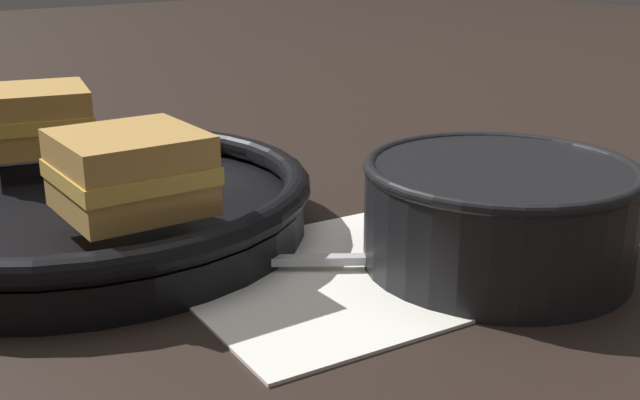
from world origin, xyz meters
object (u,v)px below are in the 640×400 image
soup_bowl (499,208)px  spoon (429,258)px  skillet (82,204)px  sandwich_near_right (34,118)px  sandwich_near_left (130,172)px

soup_bowl → spoon: soup_bowl is taller
soup_bowl → skillet: size_ratio=0.53×
spoon → sandwich_near_right: size_ratio=1.39×
soup_bowl → sandwich_near_right: sandwich_near_right is taller
skillet → sandwich_near_right: 0.10m
skillet → soup_bowl: bearing=-53.4°
skillet → sandwich_near_left: bearing=-95.1°
spoon → skillet: (-0.13, 0.20, 0.01)m
soup_bowl → sandwich_near_right: 0.35m
spoon → sandwich_near_left: bearing=-179.9°
spoon → sandwich_near_left: (-0.14, 0.11, 0.06)m
sandwich_near_left → sandwich_near_right: same height
spoon → skillet: 0.24m
soup_bowl → spoon: 0.05m
sandwich_near_left → sandwich_near_right: size_ratio=0.87×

